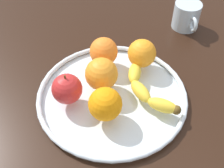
% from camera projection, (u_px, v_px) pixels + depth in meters
% --- Properties ---
extents(ground_plane, '(1.64, 1.64, 0.04)m').
position_uv_depth(ground_plane, '(112.00, 103.00, 0.70)').
color(ground_plane, black).
extents(fruit_bowl, '(0.36, 0.36, 0.02)m').
position_uv_depth(fruit_bowl, '(112.00, 95.00, 0.68)').
color(fruit_bowl, silver).
rests_on(fruit_bowl, ground_plane).
extents(banana, '(0.18, 0.10, 0.03)m').
position_uv_depth(banana, '(147.00, 90.00, 0.66)').
color(banana, yellow).
rests_on(banana, fruit_bowl).
extents(apple, '(0.07, 0.07, 0.08)m').
position_uv_depth(apple, '(67.00, 88.00, 0.64)').
color(apple, red).
rests_on(apple, fruit_bowl).
extents(orange_front_right, '(0.07, 0.07, 0.07)m').
position_uv_depth(orange_front_right, '(104.00, 51.00, 0.72)').
color(orange_front_right, orange).
rests_on(orange_front_right, fruit_bowl).
extents(orange_back_left, '(0.07, 0.07, 0.07)m').
position_uv_depth(orange_back_left, '(142.00, 53.00, 0.71)').
color(orange_back_left, orange).
rests_on(orange_back_left, fruit_bowl).
extents(orange_front_left, '(0.07, 0.07, 0.07)m').
position_uv_depth(orange_front_left, '(105.00, 104.00, 0.60)').
color(orange_front_left, orange).
rests_on(orange_front_left, fruit_bowl).
extents(orange_center, '(0.08, 0.08, 0.08)m').
position_uv_depth(orange_center, '(101.00, 74.00, 0.66)').
color(orange_center, orange).
rests_on(orange_center, fruit_bowl).
extents(ambient_mug, '(0.11, 0.08, 0.08)m').
position_uv_depth(ambient_mug, '(187.00, 16.00, 0.85)').
color(ambient_mug, silver).
rests_on(ambient_mug, ground_plane).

